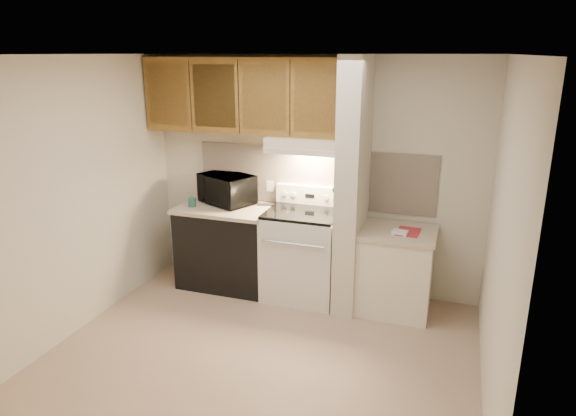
% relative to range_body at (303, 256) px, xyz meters
% --- Properties ---
extents(floor, '(3.60, 3.60, 0.00)m').
position_rel_range_body_xyz_m(floor, '(0.00, -1.16, -0.46)').
color(floor, tan).
rests_on(floor, ground).
extents(ceiling, '(3.60, 3.60, 0.00)m').
position_rel_range_body_xyz_m(ceiling, '(0.00, -1.16, 2.04)').
color(ceiling, white).
rests_on(ceiling, wall_back).
extents(wall_back, '(3.60, 2.50, 0.02)m').
position_rel_range_body_xyz_m(wall_back, '(0.00, 0.34, 0.79)').
color(wall_back, beige).
rests_on(wall_back, floor).
extents(wall_left, '(0.02, 3.00, 2.50)m').
position_rel_range_body_xyz_m(wall_left, '(-1.80, -1.16, 0.79)').
color(wall_left, beige).
rests_on(wall_left, floor).
extents(wall_right, '(0.02, 3.00, 2.50)m').
position_rel_range_body_xyz_m(wall_right, '(1.80, -1.16, 0.79)').
color(wall_right, beige).
rests_on(wall_right, floor).
extents(backsplash, '(2.60, 0.02, 0.63)m').
position_rel_range_body_xyz_m(backsplash, '(0.00, 0.33, 0.78)').
color(backsplash, '#F5DEC6').
rests_on(backsplash, wall_back).
extents(range_body, '(0.76, 0.65, 0.92)m').
position_rel_range_body_xyz_m(range_body, '(0.00, 0.00, 0.00)').
color(range_body, silver).
rests_on(range_body, floor).
extents(oven_window, '(0.50, 0.01, 0.30)m').
position_rel_range_body_xyz_m(oven_window, '(0.00, -0.32, 0.04)').
color(oven_window, black).
rests_on(oven_window, range_body).
extents(oven_handle, '(0.65, 0.02, 0.02)m').
position_rel_range_body_xyz_m(oven_handle, '(0.00, -0.35, 0.26)').
color(oven_handle, silver).
rests_on(oven_handle, range_body).
extents(cooktop, '(0.74, 0.64, 0.03)m').
position_rel_range_body_xyz_m(cooktop, '(0.00, 0.00, 0.48)').
color(cooktop, black).
rests_on(cooktop, range_body).
extents(range_backguard, '(0.76, 0.08, 0.20)m').
position_rel_range_body_xyz_m(range_backguard, '(0.00, 0.28, 0.59)').
color(range_backguard, silver).
rests_on(range_backguard, range_body).
extents(range_display, '(0.10, 0.01, 0.04)m').
position_rel_range_body_xyz_m(range_display, '(0.00, 0.24, 0.59)').
color(range_display, black).
rests_on(range_display, range_backguard).
extents(range_knob_left_outer, '(0.05, 0.02, 0.05)m').
position_rel_range_body_xyz_m(range_knob_left_outer, '(-0.28, 0.24, 0.59)').
color(range_knob_left_outer, silver).
rests_on(range_knob_left_outer, range_backguard).
extents(range_knob_left_inner, '(0.05, 0.02, 0.05)m').
position_rel_range_body_xyz_m(range_knob_left_inner, '(-0.18, 0.24, 0.59)').
color(range_knob_left_inner, silver).
rests_on(range_knob_left_inner, range_backguard).
extents(range_knob_right_inner, '(0.05, 0.02, 0.05)m').
position_rel_range_body_xyz_m(range_knob_right_inner, '(0.18, 0.24, 0.59)').
color(range_knob_right_inner, silver).
rests_on(range_knob_right_inner, range_backguard).
extents(range_knob_right_outer, '(0.05, 0.02, 0.05)m').
position_rel_range_body_xyz_m(range_knob_right_outer, '(0.28, 0.24, 0.59)').
color(range_knob_right_outer, silver).
rests_on(range_knob_right_outer, range_backguard).
extents(dishwasher_front, '(1.00, 0.63, 0.87)m').
position_rel_range_body_xyz_m(dishwasher_front, '(-0.88, 0.01, -0.03)').
color(dishwasher_front, black).
rests_on(dishwasher_front, floor).
extents(left_countertop, '(1.04, 0.67, 0.04)m').
position_rel_range_body_xyz_m(left_countertop, '(-0.88, 0.01, 0.43)').
color(left_countertop, beige).
rests_on(left_countertop, dishwasher_front).
extents(spoon_rest, '(0.21, 0.11, 0.01)m').
position_rel_range_body_xyz_m(spoon_rest, '(-0.48, 0.21, 0.46)').
color(spoon_rest, black).
rests_on(spoon_rest, left_countertop).
extents(teal_jar, '(0.11, 0.11, 0.10)m').
position_rel_range_body_xyz_m(teal_jar, '(-1.23, -0.09, 0.50)').
color(teal_jar, '#235B4F').
rests_on(teal_jar, left_countertop).
extents(outlet, '(0.08, 0.01, 0.12)m').
position_rel_range_body_xyz_m(outlet, '(-0.48, 0.32, 0.64)').
color(outlet, silver).
rests_on(outlet, backsplash).
extents(microwave, '(0.70, 0.61, 0.32)m').
position_rel_range_body_xyz_m(microwave, '(-0.93, 0.15, 0.61)').
color(microwave, black).
rests_on(microwave, left_countertop).
extents(partition_pillar, '(0.22, 0.70, 2.50)m').
position_rel_range_body_xyz_m(partition_pillar, '(0.51, -0.01, 0.79)').
color(partition_pillar, beige).
rests_on(partition_pillar, floor).
extents(pillar_trim, '(0.01, 0.70, 0.04)m').
position_rel_range_body_xyz_m(pillar_trim, '(0.39, -0.01, 0.84)').
color(pillar_trim, brown).
rests_on(pillar_trim, partition_pillar).
extents(knife_strip, '(0.02, 0.42, 0.04)m').
position_rel_range_body_xyz_m(knife_strip, '(0.39, -0.06, 0.86)').
color(knife_strip, black).
rests_on(knife_strip, partition_pillar).
extents(knife_blade_a, '(0.01, 0.03, 0.16)m').
position_rel_range_body_xyz_m(knife_blade_a, '(0.38, -0.23, 0.76)').
color(knife_blade_a, silver).
rests_on(knife_blade_a, knife_strip).
extents(knife_handle_a, '(0.02, 0.02, 0.10)m').
position_rel_range_body_xyz_m(knife_handle_a, '(0.38, -0.21, 0.91)').
color(knife_handle_a, black).
rests_on(knife_handle_a, knife_strip).
extents(knife_blade_b, '(0.01, 0.04, 0.18)m').
position_rel_range_body_xyz_m(knife_blade_b, '(0.38, -0.15, 0.75)').
color(knife_blade_b, silver).
rests_on(knife_blade_b, knife_strip).
extents(knife_handle_b, '(0.02, 0.02, 0.10)m').
position_rel_range_body_xyz_m(knife_handle_b, '(0.38, -0.13, 0.91)').
color(knife_handle_b, black).
rests_on(knife_handle_b, knife_strip).
extents(knife_blade_c, '(0.01, 0.04, 0.20)m').
position_rel_range_body_xyz_m(knife_blade_c, '(0.38, -0.04, 0.74)').
color(knife_blade_c, silver).
rests_on(knife_blade_c, knife_strip).
extents(knife_handle_c, '(0.02, 0.02, 0.10)m').
position_rel_range_body_xyz_m(knife_handle_c, '(0.38, -0.06, 0.91)').
color(knife_handle_c, black).
rests_on(knife_handle_c, knife_strip).
extents(knife_blade_d, '(0.01, 0.04, 0.16)m').
position_rel_range_body_xyz_m(knife_blade_d, '(0.38, 0.03, 0.76)').
color(knife_blade_d, silver).
rests_on(knife_blade_d, knife_strip).
extents(knife_handle_d, '(0.02, 0.02, 0.10)m').
position_rel_range_body_xyz_m(knife_handle_d, '(0.38, 0.03, 0.91)').
color(knife_handle_d, black).
rests_on(knife_handle_d, knife_strip).
extents(knife_blade_e, '(0.01, 0.04, 0.18)m').
position_rel_range_body_xyz_m(knife_blade_e, '(0.38, 0.11, 0.75)').
color(knife_blade_e, silver).
rests_on(knife_blade_e, knife_strip).
extents(knife_handle_e, '(0.02, 0.02, 0.10)m').
position_rel_range_body_xyz_m(knife_handle_e, '(0.38, 0.10, 0.91)').
color(knife_handle_e, black).
rests_on(knife_handle_e, knife_strip).
extents(oven_mitt, '(0.03, 0.10, 0.23)m').
position_rel_range_body_xyz_m(oven_mitt, '(0.38, 0.17, 0.77)').
color(oven_mitt, slate).
rests_on(oven_mitt, partition_pillar).
extents(right_cab_base, '(0.70, 0.60, 0.81)m').
position_rel_range_body_xyz_m(right_cab_base, '(0.97, -0.01, -0.06)').
color(right_cab_base, silver).
rests_on(right_cab_base, floor).
extents(right_countertop, '(0.74, 0.64, 0.04)m').
position_rel_range_body_xyz_m(right_countertop, '(0.97, -0.01, 0.37)').
color(right_countertop, beige).
rests_on(right_countertop, right_cab_base).
extents(red_folder, '(0.23, 0.30, 0.01)m').
position_rel_range_body_xyz_m(red_folder, '(1.07, -0.02, 0.39)').
color(red_folder, '#B22732').
rests_on(red_folder, right_countertop).
extents(white_box, '(0.16, 0.12, 0.04)m').
position_rel_range_body_xyz_m(white_box, '(1.00, -0.11, 0.41)').
color(white_box, white).
rests_on(white_box, right_countertop).
extents(range_hood, '(0.78, 0.44, 0.15)m').
position_rel_range_body_xyz_m(range_hood, '(0.00, 0.12, 1.17)').
color(range_hood, silver).
rests_on(range_hood, upper_cabinets).
extents(hood_lip, '(0.78, 0.04, 0.06)m').
position_rel_range_body_xyz_m(hood_lip, '(0.00, -0.08, 1.12)').
color(hood_lip, silver).
rests_on(hood_lip, range_hood).
extents(upper_cabinets, '(2.18, 0.33, 0.77)m').
position_rel_range_body_xyz_m(upper_cabinets, '(-0.69, 0.17, 1.62)').
color(upper_cabinets, brown).
rests_on(upper_cabinets, wall_back).
extents(cab_door_a, '(0.46, 0.01, 0.63)m').
position_rel_range_body_xyz_m(cab_door_a, '(-1.51, 0.01, 1.62)').
color(cab_door_a, brown).
rests_on(cab_door_a, upper_cabinets).
extents(cab_gap_a, '(0.01, 0.01, 0.73)m').
position_rel_range_body_xyz_m(cab_gap_a, '(-1.23, 0.01, 1.62)').
color(cab_gap_a, black).
rests_on(cab_gap_a, upper_cabinets).
extents(cab_door_b, '(0.46, 0.01, 0.63)m').
position_rel_range_body_xyz_m(cab_door_b, '(-0.96, 0.01, 1.62)').
color(cab_door_b, brown).
rests_on(cab_door_b, upper_cabinets).
extents(cab_gap_b, '(0.01, 0.01, 0.73)m').
position_rel_range_body_xyz_m(cab_gap_b, '(-0.69, 0.01, 1.62)').
color(cab_gap_b, black).
rests_on(cab_gap_b, upper_cabinets).
extents(cab_door_c, '(0.46, 0.01, 0.63)m').
position_rel_range_body_xyz_m(cab_door_c, '(-0.42, 0.01, 1.62)').
color(cab_door_c, brown).
rests_on(cab_door_c, upper_cabinets).
extents(cab_gap_c, '(0.01, 0.01, 0.73)m').
position_rel_range_body_xyz_m(cab_gap_c, '(-0.14, 0.01, 1.62)').
color(cab_gap_c, black).
rests_on(cab_gap_c, upper_cabinets).
extents(cab_door_d, '(0.46, 0.01, 0.63)m').
position_rel_range_body_xyz_m(cab_door_d, '(0.13, 0.01, 1.62)').
color(cab_door_d, brown).
rests_on(cab_door_d, upper_cabinets).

